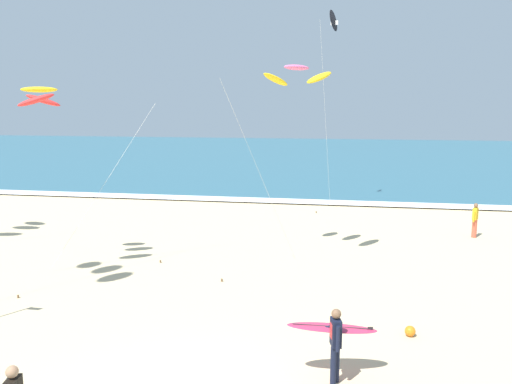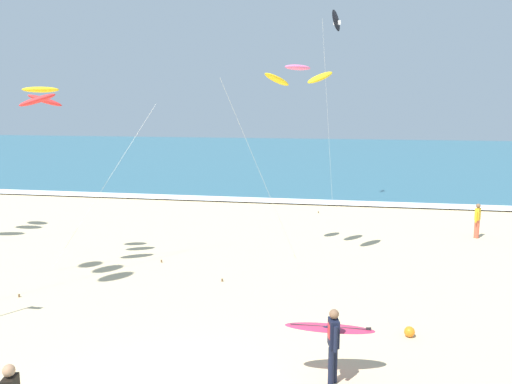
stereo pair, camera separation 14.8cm
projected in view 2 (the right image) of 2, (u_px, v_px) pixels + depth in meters
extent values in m
cube|color=#2D6075|center=(324.00, 156.00, 61.08)|extent=(160.00, 60.00, 0.08)
cube|color=white|center=(296.00, 201.00, 32.27)|extent=(160.00, 1.60, 0.01)
sphere|color=#A87A59|center=(9.00, 371.00, 8.73)|extent=(0.21, 0.21, 0.21)
cylinder|color=black|center=(331.00, 367.00, 11.20)|extent=(0.13, 0.13, 0.88)
cylinder|color=black|center=(334.00, 363.00, 11.36)|extent=(0.13, 0.13, 0.88)
cube|color=black|center=(334.00, 333.00, 11.16)|extent=(0.27, 0.38, 0.60)
cube|color=red|center=(329.00, 331.00, 11.14)|extent=(0.06, 0.20, 0.32)
sphere|color=brown|center=(334.00, 314.00, 11.09)|extent=(0.21, 0.21, 0.21)
cylinder|color=black|center=(336.00, 339.00, 10.94)|extent=(0.09, 0.09, 0.56)
cylinder|color=black|center=(332.00, 323.00, 11.36)|extent=(0.09, 0.09, 0.26)
cylinder|color=black|center=(328.00, 327.00, 11.47)|extent=(0.26, 0.14, 0.14)
ellipsoid|color=#D83359|center=(330.00, 328.00, 11.52)|extent=(2.10, 0.97, 0.26)
cube|color=#333333|center=(330.00, 327.00, 11.51)|extent=(1.74, 0.43, 0.18)
cube|color=#262628|center=(368.00, 330.00, 11.57)|extent=(0.12, 0.04, 0.14)
ellipsoid|color=yellow|center=(320.00, 77.00, 18.60)|extent=(1.14, 1.35, 0.60)
ellipsoid|color=pink|center=(298.00, 67.00, 19.28)|extent=(1.14, 1.35, 0.20)
ellipsoid|color=yellow|center=(277.00, 79.00, 20.10)|extent=(1.14, 1.35, 0.60)
cylinder|color=silver|center=(261.00, 176.00, 18.62)|extent=(2.19, 3.10, 6.75)
cylinder|color=brown|center=(222.00, 280.00, 17.89)|extent=(0.06, 0.06, 0.10)
ellipsoid|color=red|center=(45.00, 100.00, 18.97)|extent=(1.30, 0.96, 0.56)
ellipsoid|color=yellow|center=(41.00, 90.00, 17.99)|extent=(1.30, 0.96, 0.20)
ellipsoid|color=red|center=(37.00, 100.00, 17.13)|extent=(1.30, 0.96, 0.56)
cylinder|color=silver|center=(105.00, 186.00, 19.05)|extent=(3.56, 1.69, 5.94)
cylinder|color=brown|center=(161.00, 261.00, 20.05)|extent=(0.06, 0.06, 0.10)
cone|color=black|center=(337.00, 20.00, 29.55)|extent=(0.70, 1.28, 1.22)
cube|color=white|center=(337.00, 23.00, 29.58)|extent=(0.43, 0.14, 0.24)
cylinder|color=silver|center=(328.00, 117.00, 29.36)|extent=(0.70, 2.40, 10.35)
cylinder|color=brown|center=(318.00, 212.00, 29.13)|extent=(0.06, 0.06, 0.10)
cylinder|color=brown|center=(19.00, 296.00, 16.43)|extent=(0.06, 0.06, 0.10)
cylinder|color=#D8593F|center=(477.00, 229.00, 23.65)|extent=(0.22, 0.22, 0.84)
cube|color=gold|center=(478.00, 214.00, 23.54)|extent=(0.31, 0.37, 0.54)
sphere|color=brown|center=(478.00, 206.00, 23.47)|extent=(0.20, 0.20, 0.20)
cylinder|color=gold|center=(476.00, 217.00, 23.39)|extent=(0.08, 0.08, 0.50)
cylinder|color=gold|center=(479.00, 215.00, 23.72)|extent=(0.08, 0.08, 0.50)
sphere|color=orange|center=(409.00, 332.00, 13.62)|extent=(0.28, 0.28, 0.28)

